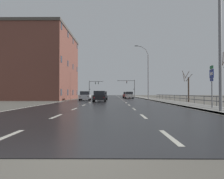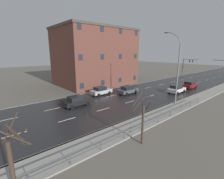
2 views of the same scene
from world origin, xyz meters
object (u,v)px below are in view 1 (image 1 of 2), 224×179
car_far_left (85,96)px  car_near_left (100,96)px  highway_sign (212,81)px  car_near_right (103,95)px  street_lamp_foreground (218,34)px  traffic_signal_left (93,86)px  traffic_signal_right (131,85)px  car_far_right (129,95)px  brick_building (39,66)px  street_lamp_midground (147,73)px  car_distant (127,95)px

car_far_left → car_near_left: size_ratio=1.00×
highway_sign → car_near_left: size_ratio=0.83×
car_far_left → car_near_left: same height
car_far_left → car_near_right: bearing=54.4°
street_lamp_foreground → traffic_signal_left: (-14.09, 62.52, -1.16)m
traffic_signal_right → traffic_signal_left: size_ratio=1.07×
traffic_signal_right → car_far_left: traffic_signal_right is taller
traffic_signal_left → car_near_left: size_ratio=1.36×
traffic_signal_right → car_far_right: bearing=-95.7°
car_near_right → traffic_signal_left: bearing=97.9°
traffic_signal_right → brick_building: (-21.01, -31.09, 2.83)m
traffic_signal_right → car_far_right: (-2.46, -24.82, -3.09)m
car_near_right → car_near_left: (0.10, -10.82, 0.00)m
highway_sign → car_far_right: 33.06m
traffic_signal_right → car_far_left: bearing=-106.5°
street_lamp_midground → brick_building: brick_building is taller
car_far_right → street_lamp_midground: bearing=-64.7°
car_near_right → car_far_left: (-2.83, -4.25, 0.00)m
street_lamp_foreground → car_far_left: size_ratio=2.47×
car_near_left → brick_building: (-13.02, 12.38, 5.92)m
street_lamp_midground → car_far_left: street_lamp_midground is taller
traffic_signal_right → car_far_right: size_ratio=1.47×
traffic_signal_right → car_near_left: traffic_signal_right is taller
traffic_signal_left → car_far_left: bearing=-86.4°
traffic_signal_right → car_far_right: traffic_signal_right is taller
street_lamp_midground → car_far_right: size_ratio=2.62×
car_near_right → car_far_left: bearing=-124.3°
street_lamp_midground → car_near_left: 15.44m
car_far_right → car_distant: 6.16m
street_lamp_foreground → car_near_left: 19.66m
car_near_right → car_far_left: 5.11m
street_lamp_midground → traffic_signal_left: bearing=112.8°
car_near_left → brick_building: size_ratio=0.23×
traffic_signal_right → street_lamp_foreground: bearing=-89.3°
traffic_signal_left → car_far_right: size_ratio=1.37×
brick_building → traffic_signal_right: bearing=55.9°
car_far_left → street_lamp_midground: bearing=23.0°
car_far_left → car_near_left: 7.18m
street_lamp_midground → car_near_right: (-8.80, -1.15, -4.43)m
street_lamp_foreground → car_far_left: (-11.66, 23.66, -4.24)m
street_lamp_foreground → traffic_signal_right: street_lamp_foreground is taller
street_lamp_foreground → traffic_signal_right: (-0.75, 60.57, -1.15)m
car_far_right → brick_building: 20.46m
brick_building → car_far_right: bearing=18.7°
highway_sign → traffic_signal_left: bearing=104.2°
brick_building → car_distant: bearing=34.1°
car_far_right → car_distant: same height
car_far_right → car_far_left: 14.75m
car_distant → brick_building: brick_building is taller
traffic_signal_left → car_distant: 23.42m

